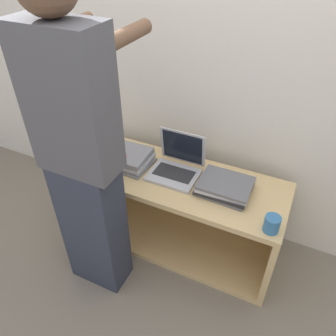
% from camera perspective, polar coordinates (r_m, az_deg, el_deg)
% --- Properties ---
extents(ground_plane, '(12.00, 12.00, 0.00)m').
position_cam_1_polar(ground_plane, '(2.31, -2.02, -16.52)').
color(ground_plane, '#756B5B').
extents(wall_back, '(8.00, 0.05, 2.40)m').
position_cam_1_polar(wall_back, '(2.04, 5.61, 18.26)').
color(wall_back, silver).
rests_on(wall_back, ground_plane).
extents(cart, '(1.42, 0.52, 0.58)m').
position_cam_1_polar(cart, '(2.28, 1.51, -6.27)').
color(cart, tan).
rests_on(cart, ground_plane).
extents(laptop_open, '(0.30, 0.28, 0.26)m').
position_cam_1_polar(laptop_open, '(2.05, 1.48, 0.40)').
color(laptop_open, '#B7B7BC').
rests_on(laptop_open, cart).
extents(laptop_stack_left, '(0.32, 0.26, 0.09)m').
position_cam_1_polar(laptop_stack_left, '(2.15, -7.20, 1.86)').
color(laptop_stack_left, gray).
rests_on(laptop_stack_left, cart).
extents(laptop_stack_right, '(0.32, 0.25, 0.07)m').
position_cam_1_polar(laptop_stack_right, '(1.94, 9.84, -3.21)').
color(laptop_stack_right, slate).
rests_on(laptop_stack_right, cart).
extents(person, '(0.40, 0.54, 1.80)m').
position_cam_1_polar(person, '(1.67, -14.80, 1.58)').
color(person, '#2D3342').
rests_on(person, ground_plane).
extents(mug, '(0.08, 0.08, 0.09)m').
position_cam_1_polar(mug, '(1.77, 17.63, -9.28)').
color(mug, teal).
rests_on(mug, cart).
extents(inventory_tag, '(0.06, 0.02, 0.01)m').
position_cam_1_polar(inventory_tag, '(2.08, -8.04, 2.12)').
color(inventory_tag, red).
rests_on(inventory_tag, laptop_stack_left).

